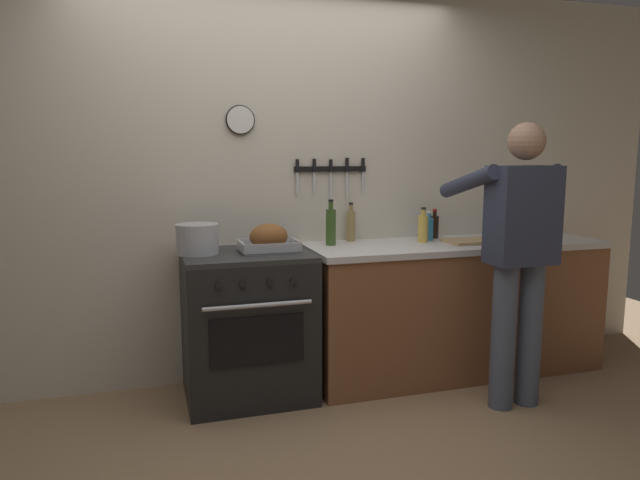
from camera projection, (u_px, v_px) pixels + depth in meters
ground_plane at (333, 472)px, 2.70m from camera, size 8.00×8.00×0.00m
wall_back at (269, 182)px, 3.79m from camera, size 6.00×0.13×2.60m
counter_block at (453, 307)px, 3.92m from camera, size 2.03×0.65×0.90m
stove at (248, 325)px, 3.51m from camera, size 0.76×0.67×0.90m
person_cook at (519, 247)px, 3.31m from camera, size 0.51×0.63×1.66m
roasting_pan at (269, 239)px, 3.46m from camera, size 0.35×0.26×0.17m
stock_pot at (197, 239)px, 3.38m from camera, size 0.25×0.25×0.18m
cutting_board at (473, 241)px, 3.83m from camera, size 0.36×0.24×0.02m
bottle_dish_soap at (429, 228)px, 3.92m from camera, size 0.06×0.06×0.20m
bottle_soy_sauce at (434, 226)px, 4.02m from camera, size 0.06×0.06×0.21m
bottle_cooking_oil at (423, 228)px, 3.83m from camera, size 0.07×0.07×0.23m
bottle_olive_oil at (331, 226)px, 3.70m from camera, size 0.07×0.07×0.30m
bottle_vinegar at (351, 225)px, 3.88m from camera, size 0.06×0.06×0.26m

